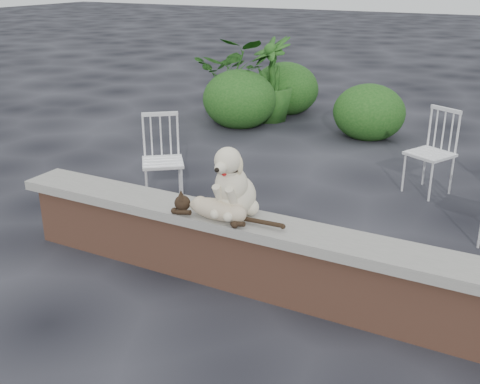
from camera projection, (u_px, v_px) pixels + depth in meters
The scene contains 10 objects.
ground at pixel (367, 319), 4.14m from camera, with size 60.00×60.00×0.00m, color black.
brick_wall at pixel (369, 289), 4.04m from camera, with size 6.00×0.30×0.50m, color brown.
capstone at pixel (373, 252), 3.94m from camera, with size 6.20×0.40×0.08m, color slate.
dog at pixel (236, 179), 4.33m from camera, with size 0.38×0.50×0.58m, color beige, non-canonical shape.
cat at pixel (217, 208), 4.32m from camera, with size 1.07×0.26×0.18m, color tan, non-canonical shape.
chair_a at pixel (163, 160), 6.02m from camera, with size 0.56×0.56×0.94m, color white, non-canonical shape.
chair_b at pixel (430, 152), 6.28m from camera, with size 0.56×0.56×0.94m, color white, non-canonical shape.
potted_plant_a at pixel (235, 78), 9.32m from camera, with size 1.21×1.05×1.34m, color #164212.
potted_plant_b at pixel (271, 79), 9.26m from camera, with size 0.75×0.75×1.34m, color #164212.
shrubbery at pixel (289, 99), 9.16m from camera, with size 3.11×2.23×0.93m.
Camera 1 is at (0.86, -3.53, 2.36)m, focal length 43.15 mm.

